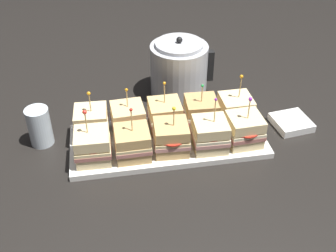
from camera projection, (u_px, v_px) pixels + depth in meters
ground_plane at (168, 143)px, 1.25m from camera, size 6.00×6.00×0.00m
serving_platter at (168, 141)px, 1.25m from camera, size 0.57×0.24×0.02m
sandwich_front_far_left at (93, 146)px, 1.14m from camera, size 0.10×0.10×0.16m
sandwich_front_left at (132, 143)px, 1.16m from camera, size 0.10×0.10×0.16m
sandwich_front_center at (170, 138)px, 1.18m from camera, size 0.10×0.11×0.15m
sandwich_front_right at (210, 135)px, 1.19m from camera, size 0.10×0.10×0.17m
sandwich_front_far_right at (244, 130)px, 1.20m from camera, size 0.10×0.10×0.16m
sandwich_back_far_left at (92, 123)px, 1.23m from camera, size 0.10×0.10×0.15m
sandwich_back_left at (128, 120)px, 1.24m from camera, size 0.10×0.11×0.15m
sandwich_back_center at (164, 116)px, 1.26m from camera, size 0.10×0.10×0.16m
sandwich_back_right at (201, 113)px, 1.27m from camera, size 0.10×0.10×0.15m
sandwich_back_far_right at (235, 109)px, 1.29m from camera, size 0.10×0.10×0.16m
kettle_steel at (179, 69)px, 1.42m from camera, size 0.22×0.19×0.21m
drinking_glass at (40, 127)px, 1.22m from camera, size 0.07×0.07×0.12m
napkin_stack at (291, 122)px, 1.32m from camera, size 0.12×0.12×0.02m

